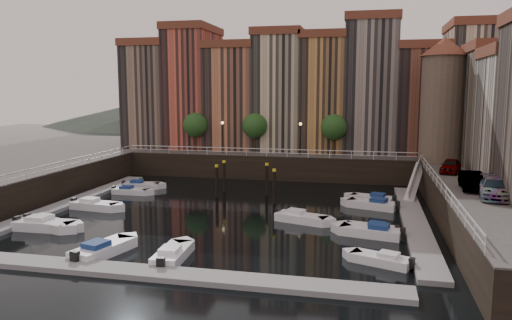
% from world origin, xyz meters
% --- Properties ---
extents(ground, '(200.00, 200.00, 0.00)m').
position_xyz_m(ground, '(0.00, 0.00, 0.00)').
color(ground, black).
rests_on(ground, ground).
extents(quay_far, '(80.00, 20.00, 3.00)m').
position_xyz_m(quay_far, '(0.00, 26.00, 1.50)').
color(quay_far, black).
rests_on(quay_far, ground).
extents(dock_left, '(2.00, 28.00, 0.35)m').
position_xyz_m(dock_left, '(-16.20, -1.00, 0.17)').
color(dock_left, gray).
rests_on(dock_left, ground).
extents(dock_right, '(2.00, 28.00, 0.35)m').
position_xyz_m(dock_right, '(16.20, -1.00, 0.17)').
color(dock_right, gray).
rests_on(dock_right, ground).
extents(dock_near, '(30.00, 2.00, 0.35)m').
position_xyz_m(dock_near, '(0.00, -17.00, 0.17)').
color(dock_near, gray).
rests_on(dock_near, ground).
extents(mountains, '(145.00, 100.00, 18.00)m').
position_xyz_m(mountains, '(1.72, 110.00, 7.92)').
color(mountains, '#2D382D').
rests_on(mountains, ground).
extents(far_terrace, '(48.70, 10.30, 17.50)m').
position_xyz_m(far_terrace, '(3.31, 23.50, 10.95)').
color(far_terrace, '#866B55').
rests_on(far_terrace, quay_far).
extents(corner_tower, '(5.20, 5.20, 13.80)m').
position_xyz_m(corner_tower, '(20.00, 14.50, 10.19)').
color(corner_tower, '#6B5B4C').
rests_on(corner_tower, quay_right).
extents(promenade_trees, '(21.20, 3.20, 5.20)m').
position_xyz_m(promenade_trees, '(-1.33, 18.20, 6.58)').
color(promenade_trees, black).
rests_on(promenade_trees, quay_far).
extents(street_lamps, '(10.36, 0.36, 4.18)m').
position_xyz_m(street_lamps, '(-1.00, 17.20, 5.90)').
color(street_lamps, black).
rests_on(street_lamps, quay_far).
extents(railings, '(36.08, 34.04, 0.52)m').
position_xyz_m(railings, '(0.00, 4.88, 3.79)').
color(railings, white).
rests_on(railings, ground).
extents(gangway, '(2.78, 8.32, 3.73)m').
position_xyz_m(gangway, '(17.10, 10.00, 1.92)').
color(gangway, white).
rests_on(gangway, ground).
extents(mooring_pilings, '(6.82, 4.88, 3.78)m').
position_xyz_m(mooring_pilings, '(-0.29, 6.07, 1.65)').
color(mooring_pilings, black).
rests_on(mooring_pilings, ground).
extents(boat_left_0, '(5.17, 3.04, 1.16)m').
position_xyz_m(boat_left_0, '(-13.02, -9.24, 0.39)').
color(boat_left_0, white).
rests_on(boat_left_0, ground).
extents(boat_left_1, '(5.24, 2.05, 1.20)m').
position_xyz_m(boat_left_1, '(-13.04, -9.60, 0.40)').
color(boat_left_1, white).
rests_on(boat_left_1, ground).
extents(boat_left_2, '(5.02, 2.26, 1.13)m').
position_xyz_m(boat_left_2, '(-12.82, -2.38, 0.38)').
color(boat_left_2, white).
rests_on(boat_left_2, ground).
extents(boat_left_3, '(4.15, 1.52, 0.95)m').
position_xyz_m(boat_left_3, '(-12.76, 4.77, 0.32)').
color(boat_left_3, white).
rests_on(boat_left_3, ground).
extents(boat_left_4, '(4.45, 2.21, 1.00)m').
position_xyz_m(boat_left_4, '(-13.08, 8.04, 0.34)').
color(boat_left_4, white).
rests_on(boat_left_4, ground).
extents(boat_right_0, '(4.16, 2.77, 0.94)m').
position_xyz_m(boat_right_0, '(13.28, -11.88, 0.32)').
color(boat_right_0, white).
rests_on(boat_right_0, ground).
extents(boat_right_1, '(4.99, 2.68, 1.12)m').
position_xyz_m(boat_right_1, '(12.70, -5.67, 0.38)').
color(boat_right_1, white).
rests_on(boat_right_1, ground).
extents(boat_right_2, '(4.36, 2.40, 0.98)m').
position_xyz_m(boat_right_2, '(12.63, -4.66, 0.33)').
color(boat_right_2, white).
rests_on(boat_right_2, ground).
extents(boat_right_3, '(4.98, 3.05, 1.12)m').
position_xyz_m(boat_right_3, '(12.85, 3.74, 0.38)').
color(boat_right_3, white).
rests_on(boat_right_3, ground).
extents(boat_right_4, '(4.61, 2.75, 1.03)m').
position_xyz_m(boat_right_4, '(12.84, 6.47, 0.35)').
color(boat_right_4, white).
rests_on(boat_right_4, ground).
extents(boat_near_1, '(2.99, 5.27, 1.18)m').
position_xyz_m(boat_near_1, '(-5.25, -14.20, 0.40)').
color(boat_near_1, white).
rests_on(boat_near_1, ground).
extents(boat_near_2, '(1.99, 4.78, 1.09)m').
position_xyz_m(boat_near_2, '(-0.23, -14.02, 0.37)').
color(boat_near_2, white).
rests_on(boat_near_2, ground).
extents(car_a, '(2.73, 4.39, 1.39)m').
position_xyz_m(car_a, '(20.13, 7.42, 3.70)').
color(car_a, gray).
rests_on(car_a, quay_right).
extents(car_b, '(1.75, 4.54, 1.47)m').
position_xyz_m(car_b, '(20.47, -1.05, 3.74)').
color(car_b, gray).
rests_on(car_b, quay_right).
extents(car_c, '(2.84, 5.38, 1.49)m').
position_xyz_m(car_c, '(21.51, -4.03, 3.74)').
color(car_c, gray).
rests_on(car_c, quay_right).
extents(boat_extra_989, '(4.87, 2.99, 1.09)m').
position_xyz_m(boat_extra_989, '(6.77, -2.65, 0.37)').
color(boat_extra_989, white).
rests_on(boat_extra_989, ground).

